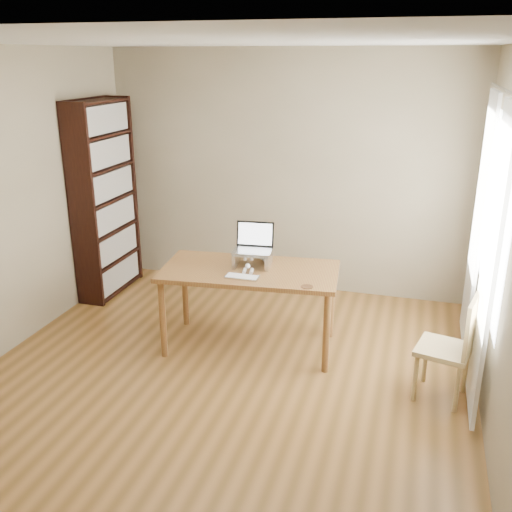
{
  "coord_description": "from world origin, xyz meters",
  "views": [
    {
      "loc": [
        1.43,
        -3.71,
        2.52
      ],
      "look_at": [
        0.11,
        0.71,
        0.88
      ],
      "focal_mm": 40.0,
      "sensor_mm": 36.0,
      "label": 1
    }
  ],
  "objects_px": {
    "bookshelf": "(105,199)",
    "desk": "(250,278)",
    "keyboard": "(242,277)",
    "chair": "(453,344)",
    "laptop": "(254,243)",
    "cat": "(252,258)"
  },
  "relations": [
    {
      "from": "bookshelf",
      "to": "desk",
      "type": "xyz_separation_m",
      "value": [
        1.88,
        -0.82,
        -0.39
      ]
    },
    {
      "from": "bookshelf",
      "to": "keyboard",
      "type": "xyz_separation_m",
      "value": [
        1.88,
        -1.04,
        -0.29
      ]
    },
    {
      "from": "bookshelf",
      "to": "chair",
      "type": "distance_m",
      "value": 3.83
    },
    {
      "from": "laptop",
      "to": "cat",
      "type": "relative_size",
      "value": 0.74
    },
    {
      "from": "desk",
      "to": "bookshelf",
      "type": "bearing_deg",
      "value": 150.52
    },
    {
      "from": "laptop",
      "to": "chair",
      "type": "distance_m",
      "value": 1.85
    },
    {
      "from": "desk",
      "to": "laptop",
      "type": "bearing_deg",
      "value": 84.09
    },
    {
      "from": "bookshelf",
      "to": "chair",
      "type": "xyz_separation_m",
      "value": [
        3.6,
        -1.18,
        -0.59
      ]
    },
    {
      "from": "bookshelf",
      "to": "keyboard",
      "type": "distance_m",
      "value": 2.17
    },
    {
      "from": "desk",
      "to": "cat",
      "type": "relative_size",
      "value": 3.34
    },
    {
      "from": "chair",
      "to": "bookshelf",
      "type": "bearing_deg",
      "value": 174.88
    },
    {
      "from": "keyboard",
      "to": "cat",
      "type": "bearing_deg",
      "value": 92.38
    },
    {
      "from": "cat",
      "to": "chair",
      "type": "relative_size",
      "value": 0.56
    },
    {
      "from": "cat",
      "to": "desk",
      "type": "bearing_deg",
      "value": -92.6
    },
    {
      "from": "keyboard",
      "to": "chair",
      "type": "bearing_deg",
      "value": -4.99
    },
    {
      "from": "desk",
      "to": "chair",
      "type": "xyz_separation_m",
      "value": [
        1.72,
        -0.36,
        -0.2
      ]
    },
    {
      "from": "desk",
      "to": "laptop",
      "type": "relative_size",
      "value": 4.49
    },
    {
      "from": "chair",
      "to": "cat",
      "type": "bearing_deg",
      "value": 177.86
    },
    {
      "from": "cat",
      "to": "laptop",
      "type": "bearing_deg",
      "value": 49.59
    },
    {
      "from": "bookshelf",
      "to": "cat",
      "type": "relative_size",
      "value": 4.38
    },
    {
      "from": "chair",
      "to": "laptop",
      "type": "bearing_deg",
      "value": 176.84
    },
    {
      "from": "laptop",
      "to": "cat",
      "type": "bearing_deg",
      "value": -125.45
    }
  ]
}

